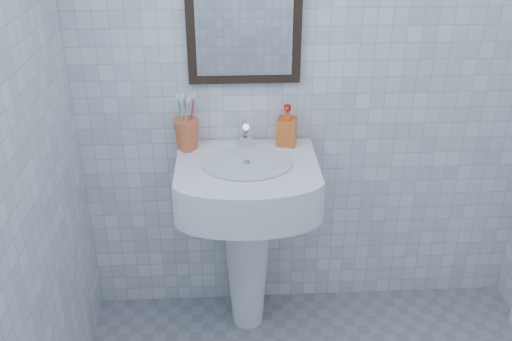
{
  "coord_description": "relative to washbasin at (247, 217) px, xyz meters",
  "views": [
    {
      "loc": [
        -0.39,
        -1.29,
        2.06
      ],
      "look_at": [
        -0.28,
        0.86,
        0.96
      ],
      "focal_mm": 40.0,
      "sensor_mm": 36.0,
      "label": 1
    }
  ],
  "objects": [
    {
      "name": "soap_dispenser",
      "position": [
        0.19,
        0.14,
        0.4
      ],
      "size": [
        0.11,
        0.11,
        0.19
      ],
      "primitive_type": "imported",
      "rotation": [
        0.0,
        0.0,
        -0.25
      ],
      "color": "red",
      "rests_on": "washbasin"
    },
    {
      "name": "faucet",
      "position": [
        -0.0,
        0.11,
        0.36
      ],
      "size": [
        0.06,
        0.12,
        0.14
      ],
      "color": "silver",
      "rests_on": "washbasin"
    },
    {
      "name": "toothbrush_cup",
      "position": [
        -0.27,
        0.12,
        0.38
      ],
      "size": [
        0.13,
        0.13,
        0.14
      ],
      "primitive_type": null,
      "rotation": [
        0.0,
        0.0,
        0.11
      ],
      "color": "#DE6133",
      "rests_on": "washbasin"
    },
    {
      "name": "wall_mirror",
      "position": [
        -0.0,
        0.19,
        0.9
      ],
      "size": [
        0.5,
        0.04,
        0.62
      ],
      "color": "black",
      "rests_on": "wall_back"
    },
    {
      "name": "wall_back",
      "position": [
        0.31,
        0.21,
        0.6
      ],
      "size": [
        2.2,
        0.02,
        2.5
      ],
      "primitive_type": "cube",
      "color": "white",
      "rests_on": "ground"
    },
    {
      "name": "washbasin",
      "position": [
        0.0,
        0.0,
        0.0
      ],
      "size": [
        0.62,
        0.46,
        0.96
      ],
      "color": "white",
      "rests_on": "ground"
    }
  ]
}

